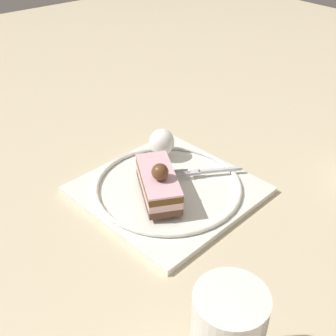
% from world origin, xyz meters
% --- Properties ---
extents(ground_plane, '(2.40, 2.40, 0.00)m').
position_xyz_m(ground_plane, '(0.00, 0.00, 0.00)').
color(ground_plane, beige).
extents(dessert_plate, '(0.27, 0.27, 0.02)m').
position_xyz_m(dessert_plate, '(0.01, -0.02, 0.01)').
color(dessert_plate, white).
rests_on(dessert_plate, ground_plane).
extents(cake_slice, '(0.13, 0.10, 0.06)m').
position_xyz_m(cake_slice, '(0.02, -0.05, 0.04)').
color(cake_slice, brown).
rests_on(cake_slice, dessert_plate).
extents(whipped_cream_dollop, '(0.04, 0.04, 0.05)m').
position_xyz_m(whipped_cream_dollop, '(-0.06, 0.03, 0.04)').
color(whipped_cream_dollop, white).
rests_on(whipped_cream_dollop, dessert_plate).
extents(fork, '(0.07, 0.10, 0.00)m').
position_xyz_m(fork, '(0.03, 0.05, 0.02)').
color(fork, silver).
rests_on(fork, dessert_plate).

